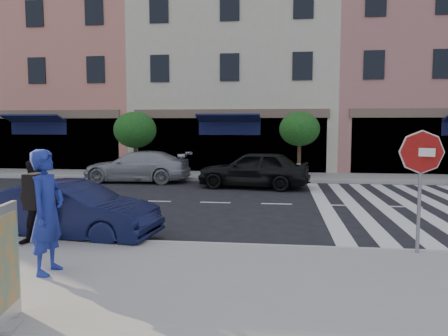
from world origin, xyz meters
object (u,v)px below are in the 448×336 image
at_px(stop_sign, 421,163).
at_px(photographer, 47,212).
at_px(car_far_mid, 254,169).
at_px(poster_board, 1,271).
at_px(car_near_mid, 71,211).
at_px(walker, 39,202).
at_px(car_far_left, 137,167).

relative_size(stop_sign, photographer, 1.15).
bearing_deg(stop_sign, car_far_mid, 134.23).
distance_m(poster_board, car_near_mid, 4.71).
bearing_deg(walker, stop_sign, -11.74).
relative_size(car_far_left, car_far_mid, 1.07).
bearing_deg(poster_board, photographer, 93.97).
bearing_deg(photographer, stop_sign, -71.53).
distance_m(photographer, poster_board, 2.01).
bearing_deg(car_far_mid, car_far_left, -95.30).
bearing_deg(photographer, car_far_mid, -11.66).
bearing_deg(walker, poster_board, -80.17).
xyz_separation_m(photographer, walker, (-1.07, 1.57, -0.14)).
xyz_separation_m(walker, car_far_left, (-1.62, 10.86, -0.31)).
height_order(stop_sign, poster_board, stop_sign).
distance_m(walker, poster_board, 3.83).
distance_m(photographer, car_far_left, 12.73).
height_order(stop_sign, walker, stop_sign).
bearing_deg(car_near_mid, poster_board, -155.84).
relative_size(walker, car_far_mid, 0.38).
distance_m(walker, car_far_mid, 10.30).
bearing_deg(car_far_left, walker, 8.34).
xyz_separation_m(stop_sign, poster_board, (-5.76, -3.82, -0.98)).
distance_m(stop_sign, car_near_mid, 7.28).
bearing_deg(walker, car_far_left, 84.25).
xyz_separation_m(car_far_left, car_far_mid, (5.34, -1.26, 0.07)).
distance_m(walker, car_near_mid, 1.08).
bearing_deg(car_far_left, stop_sign, 40.17).
bearing_deg(car_far_left, photographer, 12.06).
xyz_separation_m(walker, car_far_mid, (3.72, 9.60, -0.24)).
height_order(stop_sign, car_far_left, stop_sign).
xyz_separation_m(stop_sign, photographer, (-6.26, -1.89, -0.68)).
xyz_separation_m(stop_sign, car_far_left, (-8.94, 10.54, -1.14)).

